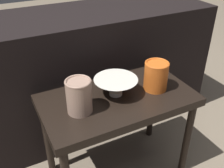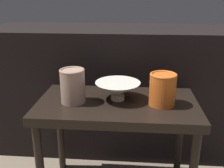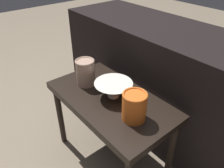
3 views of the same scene
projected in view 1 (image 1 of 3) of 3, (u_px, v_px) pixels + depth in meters
The scene contains 5 objects.
table at pixel (118, 108), 1.23m from camera, with size 0.71×0.39×0.49m.
couch_backdrop at pixel (81, 72), 1.63m from camera, with size 1.60×0.50×0.75m.
bowl at pixel (115, 85), 1.19m from camera, with size 0.20×0.20×0.08m.
vase_textured_left at pixel (79, 96), 1.07m from camera, with size 0.11×0.11×0.15m.
vase_colorful_right at pixel (156, 75), 1.22m from camera, with size 0.11×0.11×0.14m.
Camera 1 is at (-0.47, -0.87, 1.16)m, focal length 42.00 mm.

